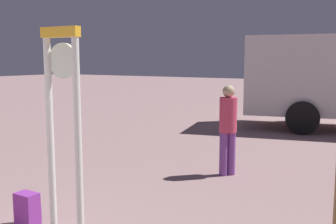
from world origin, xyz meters
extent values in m
cylinder|color=white|center=(0.36, 1.95, 1.11)|extent=(0.07, 0.07, 2.22)
cylinder|color=white|center=(0.71, 1.98, 1.11)|extent=(0.07, 0.07, 2.22)
cube|color=yellow|center=(0.54, 1.97, 2.27)|extent=(0.44, 0.11, 0.10)
cylinder|color=silver|center=(0.53, 2.00, 2.00)|extent=(0.35, 0.06, 0.34)
cube|color=black|center=(0.53, 2.02, 2.00)|extent=(0.08, 0.02, 0.04)
cube|color=black|center=(0.53, 2.02, 2.00)|extent=(0.06, 0.02, 0.13)
cube|color=purple|center=(-0.45, 2.27, 0.21)|extent=(0.28, 0.18, 0.42)
cube|color=purple|center=(-0.45, 2.38, 0.15)|extent=(0.19, 0.04, 0.18)
cylinder|color=#7E4295|center=(0.73, 5.49, 0.38)|extent=(0.14, 0.14, 0.76)
cylinder|color=#7E4295|center=(0.82, 5.60, 0.38)|extent=(0.14, 0.14, 0.76)
cylinder|color=#CA3C58|center=(0.78, 5.54, 1.07)|extent=(0.30, 0.30, 0.61)
sphere|color=tan|center=(0.78, 5.54, 1.48)|extent=(0.21, 0.21, 0.21)
cube|color=silver|center=(1.42, 11.43, 1.57)|extent=(4.99, 3.24, 2.24)
cylinder|color=black|center=(1.01, 10.17, 0.45)|extent=(0.93, 0.46, 0.90)
cylinder|color=black|center=(0.48, 12.37, 0.45)|extent=(0.93, 0.46, 0.90)
cube|color=black|center=(0.11, 19.10, 1.86)|extent=(0.16, 1.81, 0.89)
cylinder|color=black|center=(0.26, 17.93, 0.45)|extent=(0.92, 0.32, 0.90)
camera|label=1|loc=(3.39, -0.75, 2.01)|focal=42.14mm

